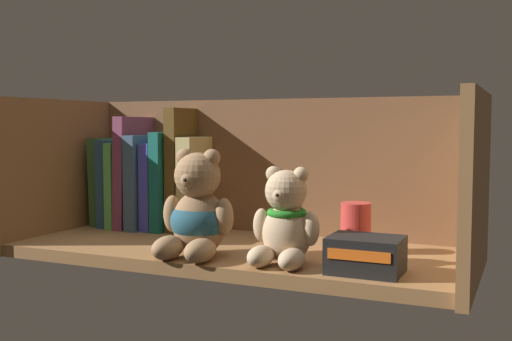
# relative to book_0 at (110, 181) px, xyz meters

# --- Properties ---
(shelf_board) EXTENTS (0.72, 0.29, 0.02)m
(shelf_board) POSITION_rel_book_0_xyz_m (0.33, -0.11, -0.10)
(shelf_board) COLOR olive
(shelf_board) RESTS_ON ground
(shelf_back_panel) EXTENTS (0.74, 0.01, 0.27)m
(shelf_back_panel) POSITION_rel_book_0_xyz_m (0.33, 0.04, 0.03)
(shelf_back_panel) COLOR brown
(shelf_back_panel) RESTS_ON ground
(shelf_side_panel_left) EXTENTS (0.02, 0.31, 0.27)m
(shelf_side_panel_left) POSITION_rel_book_0_xyz_m (-0.03, -0.11, 0.03)
(shelf_side_panel_left) COLOR olive
(shelf_side_panel_left) RESTS_ON ground
(shelf_side_panel_right) EXTENTS (0.02, 0.31, 0.27)m
(shelf_side_panel_right) POSITION_rel_book_0_xyz_m (0.70, -0.11, 0.03)
(shelf_side_panel_right) COLOR olive
(shelf_side_panel_right) RESTS_ON ground
(book_0) EXTENTS (0.03, 0.11, 0.17)m
(book_0) POSITION_rel_book_0_xyz_m (0.00, 0.00, 0.00)
(book_0) COLOR #366A35
(book_0) RESTS_ON shelf_board
(book_1) EXTENTS (0.02, 0.13, 0.17)m
(book_1) POSITION_rel_book_0_xyz_m (0.03, 0.00, -0.00)
(book_1) COLOR #2A5072
(book_1) RESTS_ON shelf_board
(book_2) EXTENTS (0.02, 0.14, 0.16)m
(book_2) POSITION_rel_book_0_xyz_m (0.05, 0.00, -0.00)
(book_2) COLOR #59C157
(book_2) RESTS_ON shelf_board
(book_3) EXTENTS (0.03, 0.14, 0.21)m
(book_3) POSITION_rel_book_0_xyz_m (0.07, 0.00, 0.02)
(book_3) COLOR #803C5D
(book_3) RESTS_ON shelf_board
(book_4) EXTENTS (0.02, 0.14, 0.18)m
(book_4) POSITION_rel_book_0_xyz_m (0.10, 0.00, 0.00)
(book_4) COLOR #3F5F7C
(book_4) RESTS_ON shelf_board
(book_5) EXTENTS (0.02, 0.12, 0.16)m
(book_5) POSITION_rel_book_0_xyz_m (0.12, 0.00, -0.00)
(book_5) COLOR #464BCF
(book_5) RESTS_ON shelf_board
(book_6) EXTENTS (0.02, 0.13, 0.18)m
(book_6) POSITION_rel_book_0_xyz_m (0.15, 0.00, 0.01)
(book_6) COLOR #15665C
(book_6) RESTS_ON shelf_board
(book_7) EXTENTS (0.02, 0.10, 0.23)m
(book_7) POSITION_rel_book_0_xyz_m (0.17, 0.00, 0.03)
(book_7) COLOR brown
(book_7) RESTS_ON shelf_board
(book_8) EXTENTS (0.03, 0.10, 0.18)m
(book_8) POSITION_rel_book_0_xyz_m (0.20, 0.00, 0.00)
(book_8) COLOR #CEC078
(book_8) RESTS_ON shelf_board
(teddy_bear_larger) EXTENTS (0.12, 0.12, 0.16)m
(teddy_bear_larger) POSITION_rel_book_0_xyz_m (0.31, -0.19, -0.02)
(teddy_bear_larger) COLOR #93704C
(teddy_bear_larger) RESTS_ON shelf_board
(teddy_bear_smaller) EXTENTS (0.10, 0.10, 0.14)m
(teddy_bear_smaller) POSITION_rel_book_0_xyz_m (0.45, -0.19, -0.03)
(teddy_bear_smaller) COLOR tan
(teddy_bear_smaller) RESTS_ON shelf_board
(pillar_candle) EXTENTS (0.05, 0.05, 0.08)m
(pillar_candle) POSITION_rel_book_0_xyz_m (0.52, -0.07, -0.05)
(pillar_candle) COLOR #C63833
(pillar_candle) RESTS_ON shelf_board
(small_product_box) EXTENTS (0.10, 0.08, 0.05)m
(small_product_box) POSITION_rel_book_0_xyz_m (0.57, -0.20, -0.06)
(small_product_box) COLOR black
(small_product_box) RESTS_ON shelf_board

